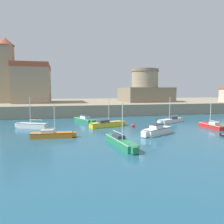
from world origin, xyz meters
The scene contains 13 objects.
ground_plane centered at (0.00, 0.00, 0.00)m, with size 200.00×200.00×0.00m, color #235670.
quay_seawall centered at (0.00, 42.49, 1.36)m, with size 120.00×40.00×2.72m, color gray.
sailboat_white_1 centered at (-13.35, 10.87, 0.46)m, with size 5.36×3.36×5.05m.
sailboat_green_2 centered at (-2.50, -3.25, 0.49)m, with size 2.04×6.96×4.82m.
motorboat_white_3 centered at (3.96, 1.48, 0.58)m, with size 5.44×3.81×2.40m.
sailboat_white_4 centered at (11.29, 11.12, 0.45)m, with size 6.54×4.10×4.81m.
sailboat_orange_5 centered at (-9.93, 2.75, 0.44)m, with size 5.80×1.56×4.27m.
sailboat_yellow_6 centered at (-1.33, 9.31, 0.50)m, with size 6.54×3.18×4.88m.
sailboat_red_7 centered at (14.82, 4.31, 0.43)m, with size 1.20×5.46×5.10m.
motorboat_green_8 centered at (-4.34, 15.27, 0.53)m, with size 3.56×6.24×2.30m.
mooring_buoy centered at (2.83, 8.12, 0.28)m, with size 0.55×0.55×0.55m, color red.
church centered at (-16.88, 38.72, 8.48)m, with size 13.21×15.66×16.87m.
fortress centered at (16.00, 35.91, 6.01)m, with size 13.46×13.46×9.65m.
Camera 1 is at (-8.90, -25.79, 6.10)m, focal length 35.00 mm.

